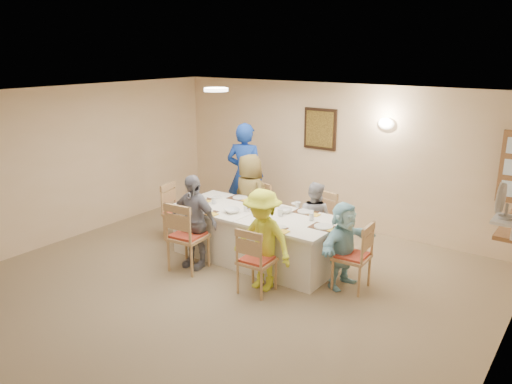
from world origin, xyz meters
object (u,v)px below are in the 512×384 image
Objects in this scene: chair_left_end at (179,212)px; chair_right_end at (352,255)px; chair_front_left at (188,235)px; caregiver at (245,175)px; chair_back_right at (318,223)px; desk_fan at (504,205)px; chair_front_right at (257,259)px; diner_right_end at (343,245)px; diner_front_left at (193,221)px; diner_back_left at (250,197)px; chair_back_left at (254,210)px; diner_front_right at (262,240)px; dining_table at (255,236)px; diner_back_right at (314,219)px; condiment_ketchup at (256,204)px.

chair_right_end is (3.10, 0.00, -0.00)m from chair_left_end.
chair_front_left is 2.04m from caregiver.
chair_back_right reaches higher than chair_left_end.
caregiver is at bearing -83.06° from chair_front_left.
desk_fan is 0.32× the size of chair_left_end.
diner_right_end is at bearing -138.92° from chair_front_right.
chair_front_left is 1.20m from chair_front_right.
diner_front_left is 1.90m from caregiver.
desk_fan is at bearing -103.83° from chair_left_end.
diner_back_left is 1.36m from diner_front_left.
chair_back_left is 1.50m from diner_front_left.
diner_right_end is at bearing 170.60° from desk_fan.
diner_back_left is (-0.00, 1.48, 0.20)m from chair_front_left.
diner_front_right is (-2.68, -0.37, -0.87)m from desk_fan.
chair_left_end is (-0.95, -0.80, 0.01)m from chair_back_left.
diner_back_right reaches higher than dining_table.
desk_fan reaches higher than dining_table.
chair_left_end is 1.19m from diner_back_left.
chair_front_left is at bearing -172.11° from diner_front_right.
diner_front_left is at bearing -75.67° from chair_right_end.
dining_table is 2.46× the size of chair_front_left.
diner_back_left reaches higher than diner_right_end.
diner_right_end is at bearing 140.19° from caregiver.
dining_table is at bearing -59.08° from condiment_ketchup.
diner_front_left reaches higher than diner_back_right.
chair_front_left is at bearing -78.59° from chair_back_left.
chair_right_end is at bearing -165.65° from chair_front_left.
chair_right_end is at bearing 141.30° from caregiver.
chair_front_left reaches higher than chair_front_right.
diner_right_end is (0.82, -0.80, 0.11)m from chair_back_right.
caregiver is at bearing 134.22° from diner_front_right.
chair_front_right is at bearing 86.62° from diner_back_right.
chair_front_right is (1.20, -1.60, -0.00)m from chair_back_left.
dining_table is at bearing -56.35° from chair_front_right.
diner_front_right is 0.99m from condiment_ketchup.
condiment_ketchup is (-0.03, 0.05, 0.49)m from dining_table.
chair_right_end is 0.68× the size of diner_front_left.
diner_front_right is at bearing 117.20° from caregiver.
chair_back_left is (-3.88, 1.11, -1.10)m from desk_fan.
chair_back_right is at bearing 48.00° from diner_front_left.
caregiver is (-1.65, 0.47, 0.34)m from diner_back_right.
chair_front_right is (0.00, -1.60, -0.02)m from chair_back_right.
diner_right_end is at bearing 173.08° from diner_back_left.
diner_back_right is (1.20, 1.48, 0.06)m from chair_front_left.
dining_table is 0.95m from diner_front_right.
chair_back_left is 1.21m from diner_back_right.
desk_fan is 4.18m from chair_back_left.
desk_fan is 0.33× the size of chair_back_left.
diner_front_right is 2.48m from caregiver.
desk_fan is at bearing 177.40° from diner_back_left.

